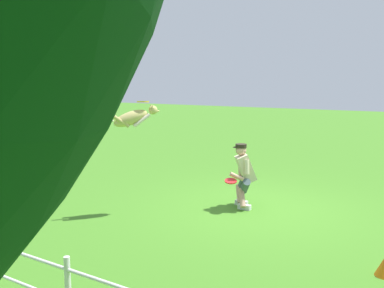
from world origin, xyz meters
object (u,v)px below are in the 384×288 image
(frisbee_flying, at_px, (143,102))
(dog, at_px, (133,118))
(person, at_px, (244,173))
(frisbee_held, at_px, (231,181))

(frisbee_flying, bearing_deg, dog, 53.11)
(person, bearing_deg, frisbee_flying, 2.88)
(person, relative_size, dog, 1.48)
(dog, distance_m, frisbee_flying, 0.35)
(dog, relative_size, frisbee_held, 3.71)
(dog, height_order, frisbee_flying, frisbee_flying)
(dog, bearing_deg, person, -10.15)
(frisbee_held, bearing_deg, person, -105.26)
(person, height_order, dog, dog)
(person, distance_m, frisbee_held, 0.40)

